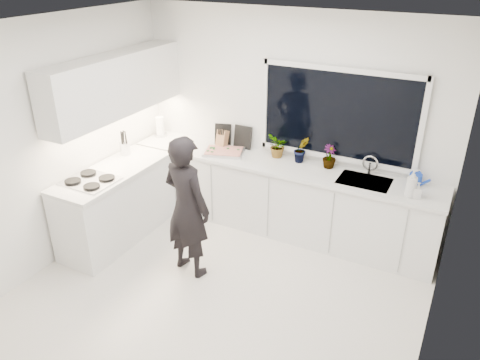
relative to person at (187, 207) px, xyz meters
The scene contains 25 objects.
floor 0.98m from the person, 19.19° to the right, with size 4.00×3.50×0.02m, color beige.
wall_back 1.75m from the person, 72.05° to the left, with size 4.00×0.02×2.70m, color white.
wall_left 1.60m from the person, behind, with size 0.02×3.50×2.70m, color white.
wall_right 2.59m from the person, ahead, with size 0.02×3.50×2.70m, color white.
ceiling 1.98m from the person, 19.19° to the right, with size 4.00×3.50×0.02m, color white.
window 2.05m from the person, 54.28° to the left, with size 1.80×0.02×1.00m, color black.
base_cabinets_back 1.42m from the person, 68.05° to the left, with size 3.92×0.58×0.88m, color white.
base_cabinets_left 1.23m from the person, behind, with size 0.58×1.60×0.88m, color white.
countertop_back 1.36m from the person, 67.90° to the left, with size 3.94×0.62×0.04m, color silver.
countertop_left 1.17m from the person, behind, with size 0.62×1.60×0.04m, color silver.
upper_cabinets 1.73m from the person, 157.79° to the left, with size 0.34×2.10×0.70m, color white.
sink 2.02m from the person, 39.14° to the left, with size 0.58×0.42×0.14m, color silver.
faucet 2.16m from the person, 43.29° to the left, with size 0.03×0.03×0.22m, color silver.
stovetop 1.20m from the person, behind, with size 0.56×0.48×0.03m, color black.
person is the anchor object (origin of this frame).
pizza_tray 1.27m from the person, 101.14° to the left, with size 0.50×0.37×0.03m, color #B9B9BE.
pizza 1.27m from the person, 101.14° to the left, with size 0.46×0.33×0.01m, color red.
watering_can 2.53m from the person, 34.54° to the left, with size 0.14×0.14×0.13m, color #133BB7.
paper_towel_roll 1.93m from the person, 134.28° to the left, with size 0.11×0.11×0.26m, color white.
knife_block 1.48m from the person, 104.48° to the left, with size 0.13×0.10×0.22m, color #885F3F.
utensil_crock 1.49m from the person, 155.07° to the left, with size 0.13×0.13×0.16m, color silver.
picture_frame_large 1.59m from the person, 105.16° to the left, with size 0.22×0.02×0.28m, color black.
picture_frame_small 1.54m from the person, 94.18° to the left, with size 0.25×0.02×0.30m, color black.
herb_plants 1.59m from the person, 65.97° to the left, with size 0.93×0.32×0.33m.
soap_bottles 2.39m from the person, 28.17° to the left, with size 0.20×0.16×0.31m.
Camera 1 is at (2.00, -3.40, 3.25)m, focal length 35.00 mm.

